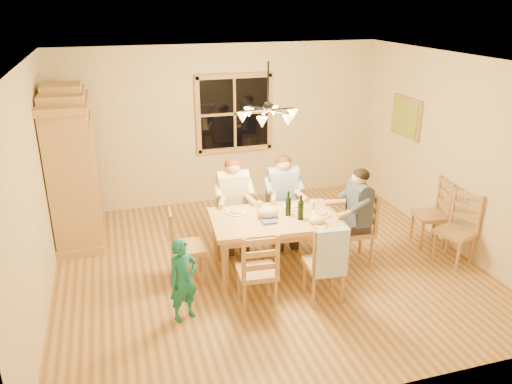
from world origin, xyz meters
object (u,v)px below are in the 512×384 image
object	(u,v)px
wine_bottle_b	(301,207)
chair_spare_front	(454,242)
adult_woman	(233,193)
wine_bottle_a	(288,203)
chair_far_left	(234,227)
chandelier	(268,114)
chair_end_left	(188,258)
chair_near_right	(324,275)
child	(183,280)
armoire	(73,171)
chair_near_left	(257,283)
adult_plaid_man	(283,189)
adult_slate_man	(358,204)
chair_end_right	(355,241)
chair_spare_back	(428,225)
dining_table	(275,225)
chair_far_right	(282,223)

from	to	relation	value
wine_bottle_b	chair_spare_front	world-z (taller)	wine_bottle_b
adult_woman	wine_bottle_a	size ratio (longest dim) A/B	2.65
chair_far_left	wine_bottle_b	distance (m)	1.30
chandelier	chair_end_left	distance (m)	2.07
chair_near_right	child	bearing A→B (deg)	-178.03
armoire	chair_near_right	bearing A→B (deg)	-41.81
chair_far_left	child	world-z (taller)	chair_far_left
chandelier	chair_near_left	size ratio (longest dim) A/B	0.78
adult_plaid_man	adult_slate_man	world-z (taller)	same
chair_near_right	chair_end_right	bearing A→B (deg)	46.74
wine_bottle_a	chair_spare_back	bearing A→B (deg)	1.34
chair_end_right	chandelier	bearing A→B (deg)	83.68
chair_far_left	chair_spare_front	distance (m)	3.03
chandelier	chair_spare_back	bearing A→B (deg)	-1.69
dining_table	chair_end_right	size ratio (longest dim) A/B	1.71
dining_table	wine_bottle_a	size ratio (longest dim) A/B	5.14
chair_far_left	chair_near_right	xyz separation A→B (m)	(0.70, -1.59, 0.00)
chair_near_left	wine_bottle_b	distance (m)	1.14
adult_woman	chair_spare_front	size ratio (longest dim) A/B	0.88
dining_table	wine_bottle_a	distance (m)	0.33
chair_spare_front	wine_bottle_a	bearing A→B (deg)	54.59
chair_spare_front	chair_spare_back	xyz separation A→B (m)	(0.00, 0.57, 0.00)
adult_woman	chair_far_right	bearing A→B (deg)	180.00
adult_slate_man	child	world-z (taller)	adult_slate_man
wine_bottle_a	adult_plaid_man	bearing A→B (deg)	75.54
chair_end_right	wine_bottle_b	bearing A→B (deg)	98.75
chair_spare_front	chair_end_right	bearing A→B (deg)	49.22
chair_end_right	adult_woman	size ratio (longest dim) A/B	1.13
adult_slate_man	chair_spare_front	xyz separation A→B (m)	(1.26, -0.43, -0.54)
adult_woman	wine_bottle_b	xyz separation A→B (m)	(0.64, -0.95, 0.08)
chair_far_left	adult_plaid_man	xyz separation A→B (m)	(0.72, -0.05, 0.54)
adult_woman	dining_table	bearing A→B (deg)	117.90
chair_spare_back	chair_near_left	bearing A→B (deg)	116.09
dining_table	chair_end_left	distance (m)	1.19
armoire	chair_far_left	distance (m)	2.45
chair_end_left	chair_spare_back	bearing A→B (deg)	93.89
chair_far_left	chair_far_right	world-z (taller)	same
chair_end_right	adult_woman	xyz separation A→B (m)	(-1.48, 0.88, 0.54)
chair_spare_front	dining_table	bearing A→B (deg)	55.91
armoire	chair_far_right	bearing A→B (deg)	-19.18
armoire	chair_spare_front	bearing A→B (deg)	-24.75
armoire	chair_spare_back	xyz separation A→B (m)	(4.87, -1.67, -0.75)
armoire	chair_far_right	distance (m)	3.12
wine_bottle_b	child	bearing A→B (deg)	-159.93
dining_table	adult_plaid_man	bearing A→B (deg)	63.47
chair_near_left	chair_spare_back	world-z (taller)	same
chandelier	chair_end_left	world-z (taller)	chandelier
chair_far_left	chair_end_right	xyz separation A→B (m)	(1.48, -0.88, 0.00)
adult_woman	chair_spare_back	size ratio (longest dim) A/B	0.88
chandelier	chair_near_right	distance (m)	2.05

